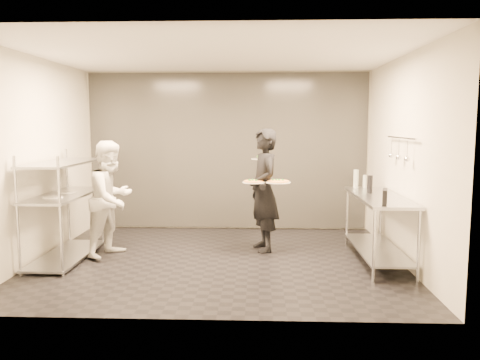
{
  "coord_description": "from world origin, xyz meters",
  "views": [
    {
      "loc": [
        0.54,
        -6.31,
        1.88
      ],
      "look_at": [
        0.29,
        0.2,
        1.1
      ],
      "focal_mm": 35.0,
      "sensor_mm": 36.0,
      "label": 1
    }
  ],
  "objects_px": {
    "chef": "(111,199)",
    "pizza_plate_near": "(254,182)",
    "bottle_dark": "(370,184)",
    "pos_monitor": "(385,197)",
    "bottle_clear": "(365,181)",
    "prep_counter": "(378,217)",
    "pass_rack": "(64,205)",
    "salad_plate": "(261,158)",
    "bottle_green": "(356,179)",
    "pizza_plate_far": "(278,182)",
    "waiter": "(264,190)"
  },
  "relations": [
    {
      "from": "pass_rack",
      "to": "pos_monitor",
      "type": "height_order",
      "value": "pass_rack"
    },
    {
      "from": "chef",
      "to": "prep_counter",
      "type": "bearing_deg",
      "value": -70.39
    },
    {
      "from": "chef",
      "to": "bottle_dark",
      "type": "distance_m",
      "value": 3.66
    },
    {
      "from": "pizza_plate_near",
      "to": "bottle_green",
      "type": "distance_m",
      "value": 1.62
    },
    {
      "from": "prep_counter",
      "to": "bottle_clear",
      "type": "xyz_separation_m",
      "value": [
        -0.02,
        0.8,
        0.39
      ]
    },
    {
      "from": "pos_monitor",
      "to": "prep_counter",
      "type": "bearing_deg",
      "value": 96.54
    },
    {
      "from": "waiter",
      "to": "bottle_dark",
      "type": "distance_m",
      "value": 1.52
    },
    {
      "from": "pass_rack",
      "to": "salad_plate",
      "type": "xyz_separation_m",
      "value": [
        2.74,
        0.83,
        0.6
      ]
    },
    {
      "from": "bottle_green",
      "to": "pos_monitor",
      "type": "bearing_deg",
      "value": -88.85
    },
    {
      "from": "pos_monitor",
      "to": "bottle_clear",
      "type": "height_order",
      "value": "bottle_clear"
    },
    {
      "from": "salad_plate",
      "to": "pos_monitor",
      "type": "distance_m",
      "value": 2.16
    },
    {
      "from": "prep_counter",
      "to": "pizza_plate_near",
      "type": "distance_m",
      "value": 1.79
    },
    {
      "from": "salad_plate",
      "to": "bottle_green",
      "type": "bearing_deg",
      "value": -0.99
    },
    {
      "from": "pass_rack",
      "to": "bottle_dark",
      "type": "height_order",
      "value": "pass_rack"
    },
    {
      "from": "pass_rack",
      "to": "prep_counter",
      "type": "xyz_separation_m",
      "value": [
        4.33,
        0.0,
        -0.14
      ]
    },
    {
      "from": "pass_rack",
      "to": "pizza_plate_near",
      "type": "height_order",
      "value": "pass_rack"
    },
    {
      "from": "bottle_green",
      "to": "bottle_dark",
      "type": "distance_m",
      "value": 0.57
    },
    {
      "from": "pizza_plate_far",
      "to": "pass_rack",
      "type": "bearing_deg",
      "value": -174.3
    },
    {
      "from": "chef",
      "to": "pizza_plate_far",
      "type": "relative_size",
      "value": 4.66
    },
    {
      "from": "bottle_clear",
      "to": "bottle_dark",
      "type": "xyz_separation_m",
      "value": [
        -0.06,
        -0.57,
        0.03
      ]
    },
    {
      "from": "chef",
      "to": "pizza_plate_near",
      "type": "bearing_deg",
      "value": -63.53
    },
    {
      "from": "pos_monitor",
      "to": "pizza_plate_far",
      "type": "bearing_deg",
      "value": 156.52
    },
    {
      "from": "bottle_dark",
      "to": "chef",
      "type": "bearing_deg",
      "value": -179.61
    },
    {
      "from": "prep_counter",
      "to": "waiter",
      "type": "bearing_deg",
      "value": 160.58
    },
    {
      "from": "bottle_green",
      "to": "waiter",
      "type": "bearing_deg",
      "value": -169.79
    },
    {
      "from": "pass_rack",
      "to": "bottle_dark",
      "type": "bearing_deg",
      "value": 3.13
    },
    {
      "from": "bottle_clear",
      "to": "chef",
      "type": "bearing_deg",
      "value": -170.9
    },
    {
      "from": "prep_counter",
      "to": "bottle_clear",
      "type": "relative_size",
      "value": 9.32
    },
    {
      "from": "chef",
      "to": "bottle_dark",
      "type": "bearing_deg",
      "value": -66.84
    },
    {
      "from": "pass_rack",
      "to": "bottle_clear",
      "type": "bearing_deg",
      "value": 10.54
    },
    {
      "from": "pos_monitor",
      "to": "bottle_green",
      "type": "distance_m",
      "value": 1.52
    },
    {
      "from": "salad_plate",
      "to": "bottle_dark",
      "type": "height_order",
      "value": "salad_plate"
    },
    {
      "from": "pass_rack",
      "to": "salad_plate",
      "type": "bearing_deg",
      "value": 16.79
    },
    {
      "from": "pizza_plate_near",
      "to": "bottle_dark",
      "type": "height_order",
      "value": "bottle_dark"
    },
    {
      "from": "salad_plate",
      "to": "pos_monitor",
      "type": "bearing_deg",
      "value": -46.47
    },
    {
      "from": "pizza_plate_near",
      "to": "bottle_green",
      "type": "relative_size",
      "value": 1.19
    },
    {
      "from": "pizza_plate_near",
      "to": "pizza_plate_far",
      "type": "bearing_deg",
      "value": -6.92
    },
    {
      "from": "prep_counter",
      "to": "bottle_dark",
      "type": "xyz_separation_m",
      "value": [
        -0.08,
        0.23,
        0.42
      ]
    },
    {
      "from": "pizza_plate_far",
      "to": "bottle_green",
      "type": "xyz_separation_m",
      "value": [
        1.2,
        0.51,
        -0.01
      ]
    },
    {
      "from": "pizza_plate_far",
      "to": "salad_plate",
      "type": "height_order",
      "value": "salad_plate"
    },
    {
      "from": "bottle_dark",
      "to": "pos_monitor",
      "type": "bearing_deg",
      "value": -92.71
    },
    {
      "from": "pizza_plate_far",
      "to": "bottle_dark",
      "type": "relative_size",
      "value": 1.42
    },
    {
      "from": "pizza_plate_near",
      "to": "bottle_clear",
      "type": "relative_size",
      "value": 1.69
    },
    {
      "from": "pass_rack",
      "to": "prep_counter",
      "type": "bearing_deg",
      "value": 0.03
    },
    {
      "from": "prep_counter",
      "to": "pizza_plate_far",
      "type": "relative_size",
      "value": 5.09
    },
    {
      "from": "pos_monitor",
      "to": "bottle_clear",
      "type": "distance_m",
      "value": 1.52
    },
    {
      "from": "waiter",
      "to": "pizza_plate_near",
      "type": "distance_m",
      "value": 0.3
    },
    {
      "from": "waiter",
      "to": "pos_monitor",
      "type": "xyz_separation_m",
      "value": [
        1.43,
        -1.27,
        0.11
      ]
    },
    {
      "from": "chef",
      "to": "bottle_clear",
      "type": "distance_m",
      "value": 3.77
    },
    {
      "from": "pizza_plate_far",
      "to": "bottle_green",
      "type": "height_order",
      "value": "bottle_green"
    }
  ]
}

